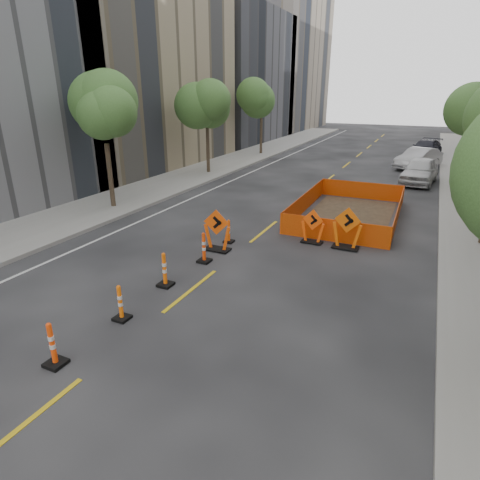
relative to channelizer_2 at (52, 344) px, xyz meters
The scene contains 19 objects.
ground_plane 1.09m from the channelizer_2, 23.02° to the left, with size 140.00×140.00×0.00m, color black.
sidewalk_left 14.81m from the channelizer_2, 123.34° to the left, with size 4.00×90.00×0.15m, color gray.
bld_left_d 43.22m from the channelizer_2, 112.19° to the left, with size 12.00×16.00×14.00m, color #4C4C51.
bld_left_e 59.01m from the channelizer_2, 106.08° to the left, with size 12.00×20.00×20.00m, color gray.
tree_l_b 13.42m from the channelizer_2, 126.01° to the left, with size 2.80×2.80×5.95m.
tree_l_c 22.08m from the channelizer_2, 110.30° to the left, with size 2.80×2.80×5.95m.
tree_l_d 31.54m from the channelizer_2, 103.94° to the left, with size 2.80×2.80×5.95m.
channelizer_2 is the anchor object (origin of this frame).
channelizer_3 2.13m from the channelizer_2, 88.29° to the left, with size 0.40×0.40×1.02m, color #E85D09, non-canonical shape.
channelizer_4 4.26m from the channelizer_2, 90.27° to the left, with size 0.44×0.44×1.13m, color #DD5609, non-canonical shape.
channelizer_5 6.40m from the channelizer_2, 88.58° to the left, with size 0.44×0.44×1.12m, color red, non-canonical shape.
channelizer_6 8.53m from the channelizer_2, 89.52° to the left, with size 0.38×0.38×0.96m, color #F4520A, non-canonical shape.
chevron_sign_left 7.58m from the channelizer_2, 89.57° to the left, with size 1.09×0.66×1.64m, color #DB4609, non-canonical shape.
chevron_sign_center 10.38m from the channelizer_2, 72.51° to the left, with size 0.94×0.56×1.40m, color #F54C0A, non-canonical shape.
chevron_sign_right 10.82m from the channelizer_2, 65.58° to the left, with size 1.11×0.67×1.67m, color #D95509, non-canonical shape.
safety_fence 14.64m from the channelizer_2, 75.05° to the left, with size 4.42×7.52×0.94m, color orange, non-canonical shape.
parked_car_near 24.40m from the channelizer_2, 74.65° to the left, with size 1.94×4.82×1.64m, color silver.
parked_car_mid 29.69m from the channelizer_2, 78.07° to the left, with size 1.65×4.73×1.56m, color #AEADB3.
parked_car_far 36.35m from the channelizer_2, 79.77° to the left, with size 2.07×5.09×1.48m, color black.
Camera 1 is at (6.05, -5.34, 5.83)m, focal length 30.00 mm.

